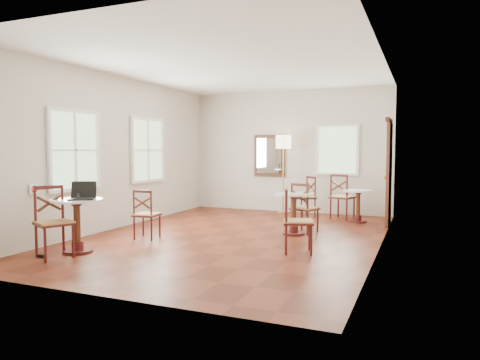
% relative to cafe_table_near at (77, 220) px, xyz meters
% --- Properties ---
extents(ground, '(7.00, 7.00, 0.00)m').
position_rel_cafe_table_near_xyz_m(ground, '(1.70, 2.02, -0.51)').
color(ground, '#612110').
rests_on(ground, ground).
extents(room_shell, '(5.02, 7.02, 3.01)m').
position_rel_cafe_table_near_xyz_m(room_shell, '(1.64, 2.30, 1.38)').
color(room_shell, beige).
rests_on(room_shell, ground).
extents(cafe_table_near, '(0.77, 0.77, 0.82)m').
position_rel_cafe_table_near_xyz_m(cafe_table_near, '(0.00, 0.00, 0.00)').
color(cafe_table_near, '#491612').
rests_on(cafe_table_near, ground).
extents(cafe_table_mid, '(0.72, 0.72, 0.76)m').
position_rel_cafe_table_near_xyz_m(cafe_table_mid, '(2.64, 2.64, -0.04)').
color(cafe_table_mid, '#491612').
rests_on(cafe_table_mid, ground).
extents(cafe_table_back, '(0.65, 0.65, 0.69)m').
position_rel_cafe_table_near_xyz_m(cafe_table_back, '(3.54, 4.52, -0.08)').
color(cafe_table_back, '#491612').
rests_on(cafe_table_back, ground).
extents(chair_near_a, '(0.45, 0.45, 0.87)m').
position_rel_cafe_table_near_xyz_m(chair_near_a, '(0.37, 1.28, -0.07)').
color(chair_near_a, '#491612').
rests_on(chair_near_a, ground).
extents(chair_near_b, '(0.64, 0.64, 1.03)m').
position_rel_cafe_table_near_xyz_m(chair_near_b, '(-0.12, -0.34, 0.01)').
color(chair_near_b, '#491612').
rests_on(chair_near_b, ground).
extents(chair_mid_a, '(0.55, 0.55, 0.93)m').
position_rel_cafe_table_near_xyz_m(chair_mid_a, '(2.77, 2.88, -0.04)').
color(chair_mid_a, '#491612').
rests_on(chair_mid_a, ground).
extents(chair_mid_b, '(0.56, 0.56, 0.97)m').
position_rel_cafe_table_near_xyz_m(chair_mid_b, '(3.06, 1.26, -0.02)').
color(chair_mid_b, '#491612').
rests_on(chair_mid_b, ground).
extents(chair_back_a, '(0.58, 0.58, 1.02)m').
position_rel_cafe_table_near_xyz_m(chair_back_a, '(3.15, 4.79, 0.00)').
color(chair_back_a, '#491612').
rests_on(chair_back_a, ground).
extents(chair_back_b, '(0.61, 0.61, 0.94)m').
position_rel_cafe_table_near_xyz_m(chair_back_b, '(2.32, 4.76, -0.04)').
color(chair_back_b, '#491612').
rests_on(chair_back_b, ground).
extents(floor_lamp, '(0.37, 0.37, 1.90)m').
position_rel_cafe_table_near_xyz_m(floor_lamp, '(1.67, 5.17, 1.11)').
color(floor_lamp, '#BF8C3F').
rests_on(floor_lamp, ground).
extents(laptop, '(0.47, 0.45, 0.26)m').
position_rel_cafe_table_near_xyz_m(laptop, '(0.11, 0.02, 0.38)').
color(laptop, black).
rests_on(laptop, cafe_table_near).
extents(mouse, '(0.11, 0.09, 0.04)m').
position_rel_cafe_table_near_xyz_m(mouse, '(0.13, 0.10, 0.33)').
color(mouse, black).
rests_on(mouse, cafe_table_near).
extents(navy_mug, '(0.11, 0.07, 0.08)m').
position_rel_cafe_table_near_xyz_m(navy_mug, '(-0.08, 0.17, 0.35)').
color(navy_mug, '#0F1933').
rests_on(navy_mug, cafe_table_near).
extents(water_glass, '(0.06, 0.06, 0.10)m').
position_rel_cafe_table_near_xyz_m(water_glass, '(0.04, -0.00, 0.36)').
color(water_glass, white).
rests_on(water_glass, cafe_table_near).
extents(power_adapter, '(0.11, 0.07, 0.04)m').
position_rel_cafe_table_near_xyz_m(power_adapter, '(-0.27, -0.43, -0.48)').
color(power_adapter, black).
rests_on(power_adapter, ground).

